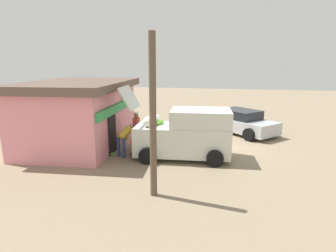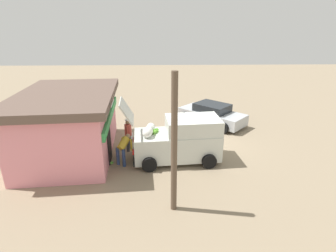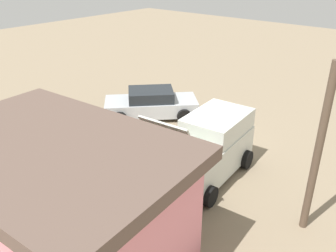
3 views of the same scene
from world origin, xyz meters
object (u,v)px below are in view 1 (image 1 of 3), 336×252
delivery_van (186,134)px  unloaded_banana_pile (104,150)px  customer_bending (125,137)px  vendor_standing (137,127)px  parked_sedan (240,122)px  storefront_bar (80,113)px  paint_bucket (144,135)px

delivery_van → unloaded_banana_pile: bearing=95.1°
customer_bending → vendor_standing: bearing=-2.7°
unloaded_banana_pile → parked_sedan: bearing=-49.2°
storefront_bar → customer_bending: storefront_bar is taller
delivery_van → customer_bending: (-0.30, 2.52, -0.18)m
paint_bucket → unloaded_banana_pile: bearing=160.9°
storefront_bar → vendor_standing: storefront_bar is taller
customer_bending → parked_sedan: bearing=-44.1°
storefront_bar → vendor_standing: bearing=-85.4°
delivery_van → paint_bucket: delivery_van is taller
customer_bending → paint_bucket: 2.86m
storefront_bar → delivery_van: size_ratio=1.51×
storefront_bar → paint_bucket: 3.38m
unloaded_banana_pile → paint_bucket: unloaded_banana_pile is taller
delivery_van → customer_bending: size_ratio=3.43×
vendor_standing → paint_bucket: vendor_standing is taller
parked_sedan → storefront_bar: bearing=117.3°
storefront_bar → unloaded_banana_pile: storefront_bar is taller
storefront_bar → customer_bending: bearing=-114.0°
paint_bucket → vendor_standing: bearing=-176.8°
customer_bending → paint_bucket: (2.79, 0.01, -0.65)m
storefront_bar → vendor_standing: size_ratio=4.17×
storefront_bar → unloaded_banana_pile: (-1.18, -1.66, -1.35)m
delivery_van → parked_sedan: size_ratio=1.07×
customer_bending → delivery_van: bearing=-83.1°
delivery_van → parked_sedan: (4.77, -2.38, -0.38)m
storefront_bar → parked_sedan: (3.90, -7.54, -0.93)m
storefront_bar → delivery_van: (-0.87, -5.16, -0.54)m
delivery_van → customer_bending: 2.55m
parked_sedan → customer_bending: size_ratio=3.20×
customer_bending → storefront_bar: bearing=66.0°
unloaded_banana_pile → customer_bending: bearing=-89.6°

